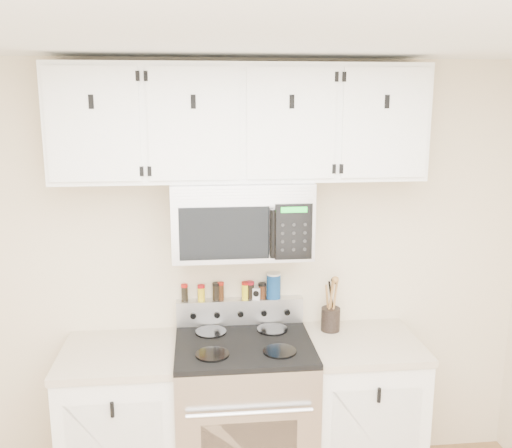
{
  "coord_description": "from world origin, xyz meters",
  "views": [
    {
      "loc": [
        -0.24,
        -1.53,
        2.27
      ],
      "look_at": [
        0.07,
        1.45,
        1.62
      ],
      "focal_mm": 40.0,
      "sensor_mm": 36.0,
      "label": 1
    }
  ],
  "objects_px": {
    "microwave": "(241,218)",
    "salt_canister": "(274,285)",
    "utensil_crock": "(331,317)",
    "range": "(244,417)"
  },
  "relations": [
    {
      "from": "microwave",
      "to": "salt_canister",
      "type": "xyz_separation_m",
      "value": [
        0.2,
        0.16,
        -0.45
      ]
    },
    {
      "from": "utensil_crock",
      "to": "salt_canister",
      "type": "height_order",
      "value": "salt_canister"
    },
    {
      "from": "range",
      "to": "salt_canister",
      "type": "relative_size",
      "value": 7.01
    },
    {
      "from": "range",
      "to": "salt_canister",
      "type": "distance_m",
      "value": 0.77
    },
    {
      "from": "microwave",
      "to": "utensil_crock",
      "type": "distance_m",
      "value": 0.83
    },
    {
      "from": "range",
      "to": "salt_canister",
      "type": "bearing_deg",
      "value": 54.08
    },
    {
      "from": "range",
      "to": "salt_canister",
      "type": "xyz_separation_m",
      "value": [
        0.2,
        0.28,
        0.69
      ]
    },
    {
      "from": "utensil_crock",
      "to": "salt_canister",
      "type": "distance_m",
      "value": 0.39
    },
    {
      "from": "utensil_crock",
      "to": "salt_canister",
      "type": "bearing_deg",
      "value": 162.63
    },
    {
      "from": "range",
      "to": "utensil_crock",
      "type": "height_order",
      "value": "utensil_crock"
    }
  ]
}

